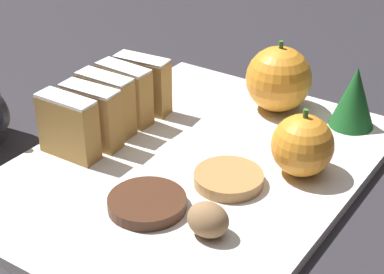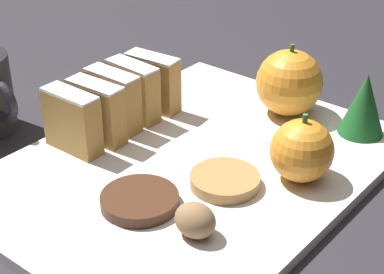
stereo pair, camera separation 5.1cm
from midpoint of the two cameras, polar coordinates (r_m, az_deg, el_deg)
ground_plane at (r=0.65m, az=2.26°, el=-3.28°), size 6.00×6.00×0.00m
serving_platter at (r=0.64m, az=2.27°, el=-2.84°), size 0.31×0.41×0.01m
stollen_slice_front at (r=0.65m, az=-8.43°, el=1.35°), size 0.06×0.02×0.07m
stollen_slice_second at (r=0.67m, az=-6.35°, el=2.21°), size 0.06×0.03×0.07m
stollen_slice_third at (r=0.69m, az=-4.96°, el=3.25°), size 0.06×0.02×0.07m
stollen_slice_fourth at (r=0.71m, az=-3.22°, el=4.07°), size 0.06×0.03×0.07m
stollen_slice_fifth at (r=0.73m, az=-1.53°, el=4.83°), size 0.07×0.03×0.07m
orange_near at (r=0.73m, az=10.62°, el=4.74°), size 0.08×0.08×0.08m
orange_far at (r=0.62m, az=12.09°, el=-1.24°), size 0.06×0.06×0.07m
walnut at (r=0.54m, az=3.01°, el=-7.48°), size 0.04×0.03×0.03m
chocolate_cookie at (r=0.58m, az=-2.16°, el=-5.72°), size 0.07×0.07×0.01m
gingerbread_cookie at (r=0.61m, az=5.35°, el=-3.93°), size 0.07×0.07×0.01m
evergreen_sprig at (r=0.71m, az=17.07°, el=2.78°), size 0.05×0.05×0.07m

